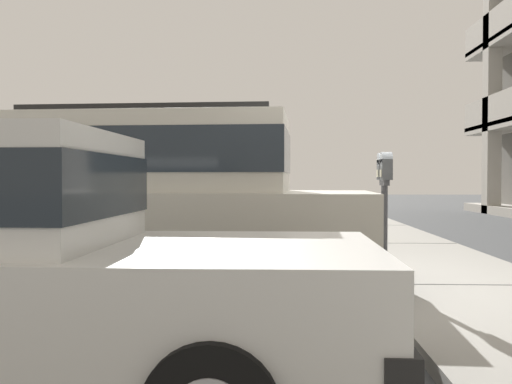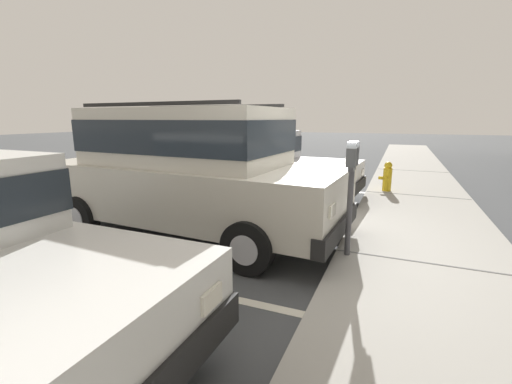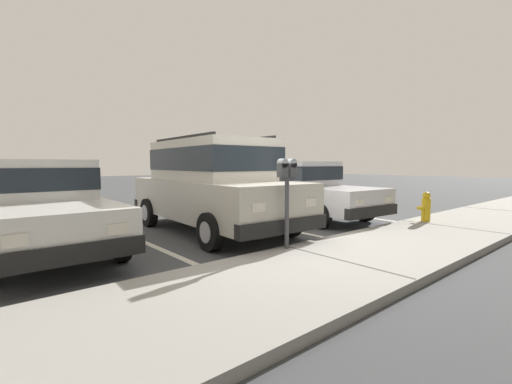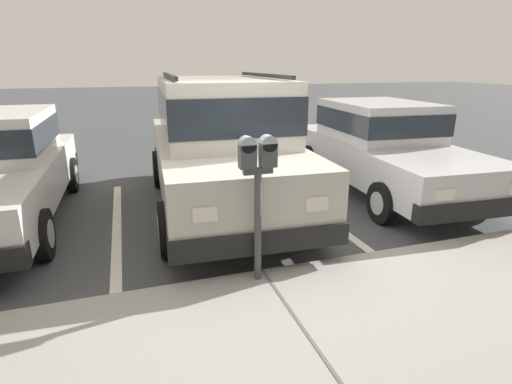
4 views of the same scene
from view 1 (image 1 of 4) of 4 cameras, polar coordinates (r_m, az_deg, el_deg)
ground_plane at (r=6.45m, az=9.39°, el=-10.54°), size 80.00×80.00×0.10m
sidewalk at (r=6.71m, az=20.63°, el=-9.18°), size 40.00×2.20×0.12m
parking_stall_lines at (r=5.00m, az=-5.00°, el=-13.39°), size 11.83×4.80×0.01m
silver_suv at (r=6.52m, az=-9.57°, el=-0.32°), size 2.20×4.87×2.03m
red_sedan at (r=9.44m, az=-6.28°, el=-1.43°), size 2.04×4.58×1.54m
parking_meter_near at (r=6.27m, az=12.72°, el=0.53°), size 0.35×0.12×1.44m
fire_hydrant at (r=10.66m, az=10.05°, el=-3.05°), size 0.30×0.30×0.70m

